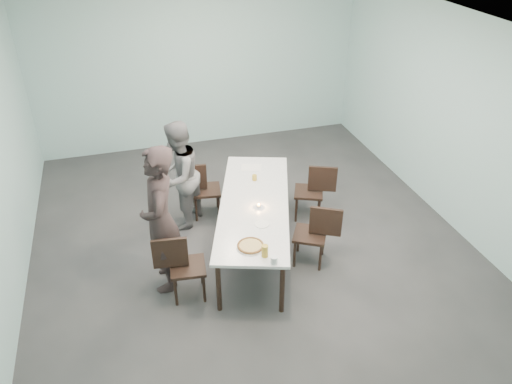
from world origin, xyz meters
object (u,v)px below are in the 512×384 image
object	(u,v)px
chair_near_left	(181,263)
table	(254,206)
side_plate	(262,224)
water_tumbler	(274,260)
chair_far_left	(201,186)
diner_near	(161,220)
chair_near_right	(316,231)
tealight	(259,206)
pizza	(251,246)
chair_far_right	(314,188)
beer_glass	(265,251)
amber_tumbler	(254,178)
diner_far	(178,176)

from	to	relation	value
chair_near_left	table	bearing A→B (deg)	37.01
side_plate	water_tumbler	size ratio (longest dim) A/B	2.00
table	chair_far_left	bearing A→B (deg)	117.76
diner_near	side_plate	size ratio (longest dim) A/B	10.65
chair_near_right	diner_near	world-z (taller)	diner_near
chair_near_right	tealight	bearing A→B (deg)	-0.65
pizza	tealight	world-z (taller)	tealight
chair_far_left	chair_far_right	bearing A→B (deg)	-9.41
chair_near_right	water_tumbler	distance (m)	1.15
pizza	beer_glass	size ratio (longest dim) A/B	2.27
tealight	amber_tumbler	size ratio (longest dim) A/B	0.70
chair_far_left	chair_near_right	world-z (taller)	same
diner_near	side_plate	bearing A→B (deg)	90.69
chair_near_left	pizza	bearing A→B (deg)	-10.81
chair_far_left	diner_far	bearing A→B (deg)	-146.75
diner_near	tealight	distance (m)	1.32
chair_far_left	beer_glass	world-z (taller)	beer_glass
chair_near_left	diner_far	size ratio (longest dim) A/B	0.53
diner_near	amber_tumbler	xyz separation A→B (m)	(1.44, 0.94, -0.17)
chair_far_right	amber_tumbler	size ratio (longest dim) A/B	10.88
chair_near_right	amber_tumbler	world-z (taller)	chair_near_right
side_plate	pizza	bearing A→B (deg)	-123.27
tealight	chair_near_right	bearing A→B (deg)	-29.75
side_plate	beer_glass	distance (m)	0.63
pizza	diner_far	bearing A→B (deg)	107.61
chair_far_right	water_tumbler	world-z (taller)	chair_far_right
chair_far_left	tealight	world-z (taller)	chair_far_left
chair_near_right	diner_far	bearing A→B (deg)	-12.45
table	chair_far_right	bearing A→B (deg)	24.69
table	water_tumbler	bearing A→B (deg)	-96.28
diner_far	pizza	distance (m)	1.87
chair_near_right	amber_tumbler	xyz separation A→B (m)	(-0.52, 1.09, 0.29)
diner_near	diner_far	xyz separation A→B (m)	(0.39, 1.24, -0.14)
chair_far_left	amber_tumbler	size ratio (longest dim) A/B	10.88
beer_glass	amber_tumbler	world-z (taller)	beer_glass
water_tumbler	amber_tumbler	distance (m)	1.86
pizza	tealight	xyz separation A→B (m)	(0.33, 0.77, 0.00)
chair_near_right	chair_far_right	bearing A→B (deg)	-81.57
chair_far_right	diner_far	bearing A→B (deg)	12.31
table	side_plate	world-z (taller)	side_plate
chair_far_left	chair_near_left	bearing A→B (deg)	-100.00
table	water_tumbler	world-z (taller)	water_tumbler
chair_far_right	tealight	distance (m)	1.26
diner_near	amber_tumbler	bearing A→B (deg)	130.54
chair_near_right	beer_glass	world-z (taller)	beer_glass
chair_far_left	pizza	size ratio (longest dim) A/B	2.56
table	chair_near_left	xyz separation A→B (m)	(-1.11, -0.66, -0.19)
pizza	side_plate	distance (m)	0.47
chair_far_right	diner_near	world-z (taller)	diner_near
chair_near_left	diner_far	bearing A→B (deg)	87.52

